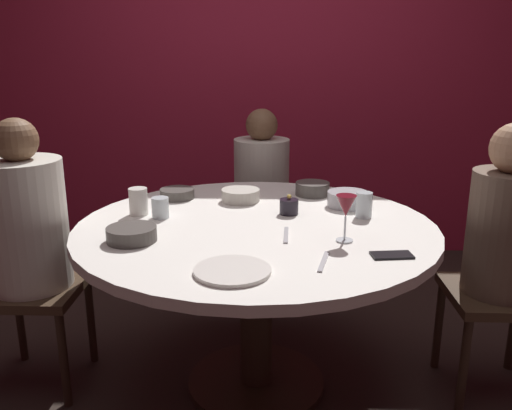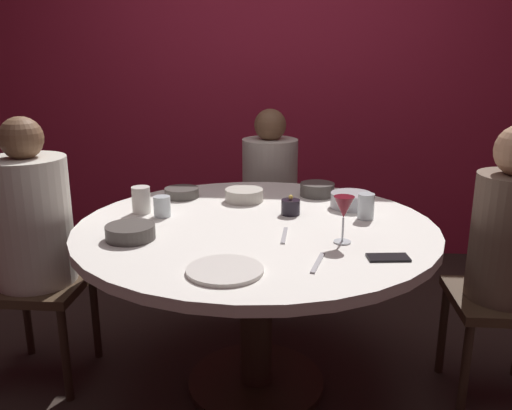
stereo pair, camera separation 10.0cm
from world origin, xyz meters
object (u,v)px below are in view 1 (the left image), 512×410
at_px(seated_diner_left, 26,228).
at_px(seated_diner_back, 262,180).
at_px(dining_table, 256,255).
at_px(cell_phone, 392,255).
at_px(candle_holder, 289,206).
at_px(bowl_rice_portion, 177,194).
at_px(seated_diner_right, 505,233).
at_px(bowl_serving_large, 348,199).
at_px(bowl_salad_center, 132,234).
at_px(cup_by_left_diner, 364,205).
at_px(cup_near_candle, 160,208).
at_px(bowl_sauce_side, 312,189).
at_px(cup_by_right_diner, 138,201).
at_px(wine_glass, 346,208).
at_px(dinner_plate, 232,271).
at_px(bowl_small_white, 241,195).

relative_size(seated_diner_left, seated_diner_back, 1.06).
relative_size(dining_table, cell_phone, 10.47).
bearing_deg(candle_holder, bowl_rice_portion, 155.38).
height_order(seated_diner_right, bowl_serving_large, seated_diner_right).
height_order(seated_diner_back, bowl_rice_portion, seated_diner_back).
bearing_deg(bowl_salad_center, seated_diner_left, 156.21).
xyz_separation_m(seated_diner_back, cup_by_left_diner, (0.45, -0.92, 0.11)).
height_order(cup_near_candle, cup_by_left_diner, cup_by_left_diner).
height_order(bowl_serving_large, bowl_sauce_side, bowl_serving_large).
xyz_separation_m(bowl_rice_portion, cup_near_candle, (-0.02, -0.31, 0.02)).
bearing_deg(cup_by_right_diner, dining_table, -12.81).
distance_m(seated_diner_back, wine_glass, 1.29).
distance_m(candle_holder, cup_by_left_diner, 0.32).
height_order(dining_table, seated_diner_back, seated_diner_back).
bearing_deg(bowl_salad_center, bowl_rice_portion, 83.94).
xyz_separation_m(candle_holder, bowl_rice_portion, (-0.53, 0.24, -0.01)).
bearing_deg(dinner_plate, bowl_salad_center, 144.17).
relative_size(seated_diner_right, cup_by_left_diner, 10.77).
relative_size(bowl_small_white, bowl_rice_portion, 1.09).
relative_size(seated_diner_right, cup_by_right_diner, 10.08).
xyz_separation_m(dinner_plate, bowl_rice_portion, (-0.33, 0.89, 0.02)).
xyz_separation_m(dining_table, seated_diner_right, (1.01, 0.00, 0.11)).
bearing_deg(candle_holder, seated_diner_back, 98.83).
bearing_deg(cup_near_candle, bowl_small_white, 40.13).
height_order(seated_diner_left, cup_near_candle, seated_diner_left).
bearing_deg(dinner_plate, wine_glass, 38.05).
distance_m(seated_diner_right, bowl_salad_center, 1.48).
height_order(dining_table, cup_by_left_diner, cup_by_left_diner).
bearing_deg(bowl_serving_large, dining_table, -146.30).
height_order(bowl_serving_large, cup_by_right_diner, cup_by_right_diner).
bearing_deg(seated_diner_right, candle_holder, -9.30).
bearing_deg(wine_glass, cup_near_candle, 160.04).
xyz_separation_m(seated_diner_right, bowl_rice_portion, (-1.40, 0.38, 0.05)).
distance_m(dining_table, seated_diner_back, 1.03).
relative_size(seated_diner_back, cell_phone, 7.96).
bearing_deg(wine_glass, dinner_plate, -141.95).
distance_m(bowl_rice_portion, cup_near_candle, 0.31).
relative_size(dining_table, cup_near_candle, 16.61).
relative_size(seated_diner_right, cup_near_candle, 13.28).
relative_size(dining_table, bowl_sauce_side, 8.81).
xyz_separation_m(candle_holder, cup_by_left_diner, (0.31, -0.04, 0.02)).
xyz_separation_m(dining_table, cup_by_left_diner, (0.45, 0.10, 0.19)).
height_order(seated_diner_back, candle_holder, seated_diner_back).
relative_size(seated_diner_left, bowl_sauce_side, 7.11).
bearing_deg(cup_by_left_diner, seated_diner_left, -175.74).
bearing_deg(bowl_salad_center, dining_table, 25.93).
distance_m(seated_diner_left, cell_phone, 1.47).
bearing_deg(cell_phone, dining_table, 47.53).
distance_m(dining_table, cell_phone, 0.61).
height_order(dinner_plate, bowl_sauce_side, bowl_sauce_side).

